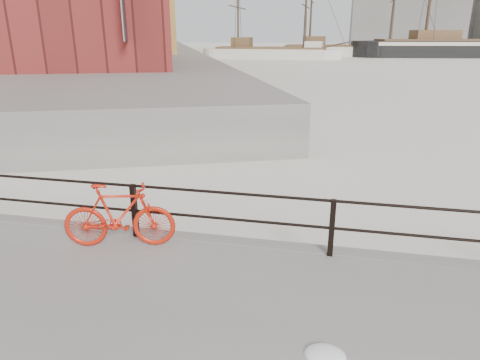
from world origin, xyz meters
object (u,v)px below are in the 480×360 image
at_px(bicycle, 119,216).
at_px(schooner_mid, 348,56).
at_px(workboat_far, 77,68).
at_px(schooner_left, 270,59).
at_px(workboat_near, 17,80).

relative_size(bicycle, schooner_mid, 0.06).
bearing_deg(workboat_far, bicycle, -72.25).
bearing_deg(schooner_left, workboat_far, -126.83).
bearing_deg(schooner_left, bicycle, -82.13).
xyz_separation_m(bicycle, workboat_near, (-23.92, 27.34, -0.93)).
bearing_deg(schooner_mid, schooner_left, -139.15).
bearing_deg(bicycle, schooner_mid, 71.84).
distance_m(bicycle, workboat_far, 49.96).
distance_m(schooner_left, workboat_far, 32.05).
xyz_separation_m(schooner_mid, schooner_left, (-12.79, -10.89, 0.00)).
height_order(schooner_mid, schooner_left, schooner_mid).
xyz_separation_m(bicycle, schooner_mid, (5.70, 77.86, -0.93)).
xyz_separation_m(bicycle, schooner_left, (-7.09, 66.97, -0.93)).
bearing_deg(workboat_near, schooner_left, 53.13).
bearing_deg(bicycle, workboat_near, 117.21).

